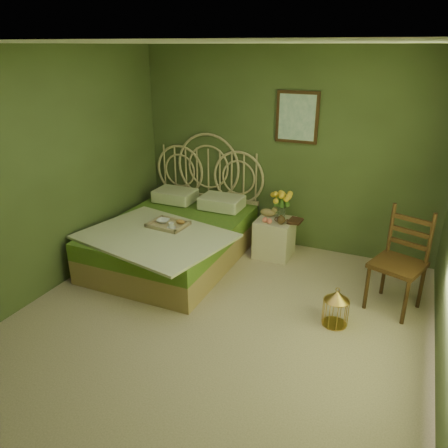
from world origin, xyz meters
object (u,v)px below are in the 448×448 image
at_px(nightstand, 275,231).
at_px(chair, 400,254).
at_px(birdcage, 336,308).
at_px(bed, 175,236).

xyz_separation_m(nightstand, chair, (1.52, -0.62, 0.25)).
height_order(nightstand, birdcage, nightstand).
height_order(bed, chair, bed).
height_order(bed, birdcage, bed).
xyz_separation_m(nightstand, birdcage, (1.03, -1.25, -0.16)).
bearing_deg(birdcage, chair, 52.03).
distance_m(bed, birdcage, 2.27).
relative_size(bed, chair, 2.18).
relative_size(bed, nightstand, 2.50).
distance_m(nightstand, chair, 1.66).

